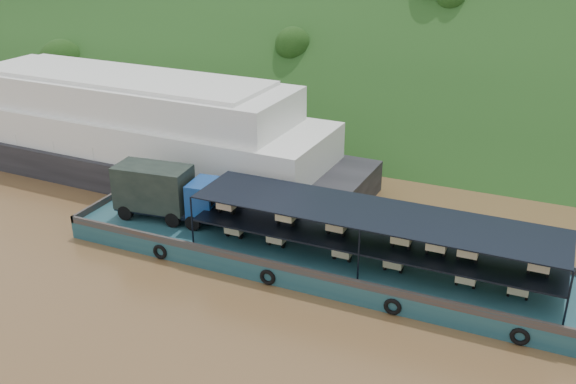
% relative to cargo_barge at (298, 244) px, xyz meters
% --- Properties ---
extents(ground, '(160.00, 160.00, 0.00)m').
position_rel_cargo_barge_xyz_m(ground, '(-0.34, 0.60, -1.28)').
color(ground, brown).
rests_on(ground, ground).
extents(hillside, '(140.00, 39.60, 39.60)m').
position_rel_cargo_barge_xyz_m(hillside, '(-0.34, 36.60, -1.28)').
color(hillside, '#1B3D16').
rests_on(hillside, ground).
extents(cargo_barge, '(35.00, 7.18, 5.07)m').
position_rel_cargo_barge_xyz_m(cargo_barge, '(0.00, 0.00, 0.00)').
color(cargo_barge, '#163F4E').
rests_on(cargo_barge, ground).
extents(passenger_ferry, '(43.50, 11.98, 8.75)m').
position_rel_cargo_barge_xyz_m(passenger_ferry, '(-20.12, 9.15, 2.51)').
color(passenger_ferry, black).
rests_on(passenger_ferry, ground).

